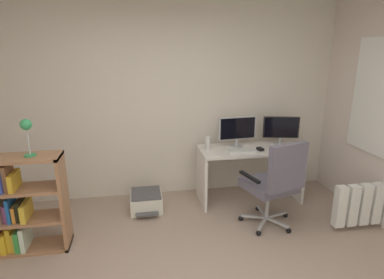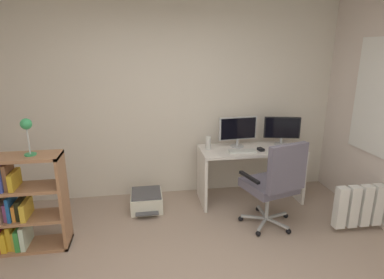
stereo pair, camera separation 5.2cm
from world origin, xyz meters
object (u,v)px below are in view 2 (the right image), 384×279
object	(u,v)px
radiator	(377,205)
printer	(147,201)
keyboard	(242,151)
office_chair	(275,181)
desk_lamp	(27,129)
computer_mouse	(261,149)
monitor_main	(238,129)
desktop_speaker	(208,143)
bookshelf	(21,206)
monitor_secondary	(282,129)
desk	(250,163)

from	to	relation	value
radiator	printer	bearing A→B (deg)	160.97
keyboard	radiator	bearing A→B (deg)	-28.81
office_chair	desk_lamp	xyz separation A→B (m)	(-2.52, 0.05, 0.69)
computer_mouse	office_chair	bearing A→B (deg)	-105.68
monitor_main	desk_lamp	world-z (taller)	desk_lamp
monitor_main	keyboard	xyz separation A→B (m)	(-0.00, -0.23, -0.23)
computer_mouse	desk_lamp	bearing A→B (deg)	-177.13
keyboard	desktop_speaker	world-z (taller)	desktop_speaker
bookshelf	printer	bearing A→B (deg)	27.06
desktop_speaker	office_chair	size ratio (longest dim) A/B	0.16
monitor_secondary	keyboard	world-z (taller)	monitor_secondary
computer_mouse	printer	bearing A→B (deg)	167.76
bookshelf	printer	world-z (taller)	bookshelf
monitor_secondary	desk_lamp	xyz separation A→B (m)	(-2.96, -0.79, 0.32)
bookshelf	radiator	distance (m)	3.87
office_chair	monitor_main	bearing A→B (deg)	102.30
keyboard	desk_lamp	size ratio (longest dim) A/B	0.93
desktop_speaker	desk_lamp	xyz separation A→B (m)	(-1.93, -0.75, 0.45)
desk	desktop_speaker	bearing A→B (deg)	174.41
bookshelf	computer_mouse	bearing A→B (deg)	11.90
printer	bookshelf	bearing A→B (deg)	-152.94
monitor_main	office_chair	distance (m)	0.95
desk	printer	size ratio (longest dim) A/B	2.64
printer	desktop_speaker	bearing A→B (deg)	6.99
monitor_main	keyboard	distance (m)	0.32
radiator	office_chair	bearing A→B (deg)	170.53
monitor_main	desk_lamp	distance (m)	2.49
desk	desk_lamp	distance (m)	2.70
monitor_main	radiator	bearing A→B (deg)	-37.68
radiator	computer_mouse	bearing A→B (deg)	143.00
monitor_secondary	radiator	bearing A→B (deg)	-55.07
bookshelf	desk	bearing A→B (deg)	14.55
keyboard	monitor_main	bearing A→B (deg)	91.87
desktop_speaker	desk_lamp	distance (m)	2.12
monitor_secondary	bookshelf	bearing A→B (deg)	-165.74
desk_lamp	radiator	world-z (taller)	desk_lamp
desk	monitor_secondary	distance (m)	0.64
monitor_secondary	bookshelf	world-z (taller)	monitor_secondary
desk_lamp	radiator	distance (m)	3.82
keyboard	desk	bearing A→B (deg)	39.32
keyboard	computer_mouse	size ratio (longest dim) A/B	3.40
office_chair	bookshelf	xyz separation A→B (m)	(-2.69, 0.05, -0.11)
monitor_secondary	computer_mouse	size ratio (longest dim) A/B	4.78
desktop_speaker	printer	size ratio (longest dim) A/B	0.33
keyboard	office_chair	world-z (taller)	office_chair
desk_lamp	desktop_speaker	bearing A→B (deg)	21.16
keyboard	computer_mouse	distance (m)	0.25
office_chair	printer	bearing A→B (deg)	153.88
monitor_secondary	desktop_speaker	world-z (taller)	monitor_secondary
office_chair	computer_mouse	bearing A→B (deg)	84.07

